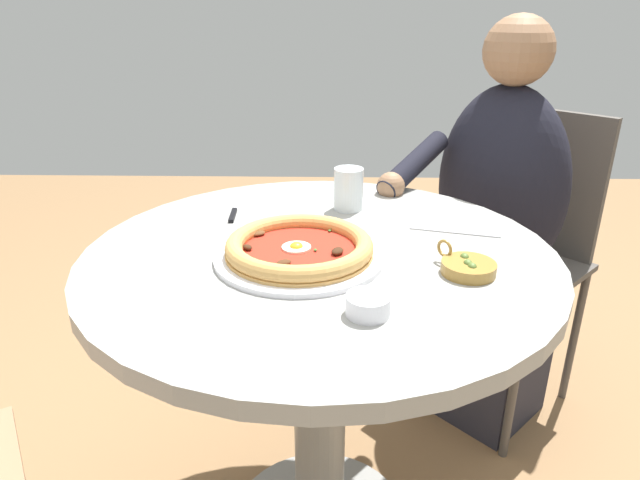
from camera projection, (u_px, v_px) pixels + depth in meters
name	position (u px, v px, depth m)	size (l,w,h in m)	color
dining_table	(320.00, 324.00, 1.14)	(0.91, 0.91, 0.74)	#999993
pizza_on_plate	(299.00, 249.00, 1.03)	(0.32, 0.32, 0.04)	white
water_glass	(348.00, 191.00, 1.27)	(0.07, 0.07, 0.10)	silver
steak_knife	(234.00, 211.00, 1.27)	(0.20, 0.02, 0.01)	silver
ramekin_capers	(368.00, 304.00, 0.84)	(0.07, 0.07, 0.03)	white
olive_pan	(468.00, 267.00, 0.98)	(0.11, 0.10, 0.05)	olive
fork_utensil	(455.00, 232.00, 1.15)	(0.06, 0.18, 0.00)	#BCBCC1
diner_person	(490.00, 256.00, 1.59)	(0.44, 0.57, 1.16)	#282833
cafe_chair_diner	(518.00, 235.00, 1.67)	(0.59, 0.59, 0.90)	#504A45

